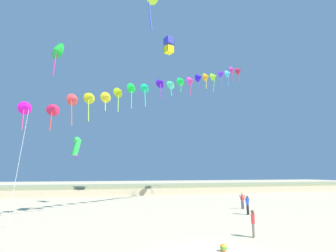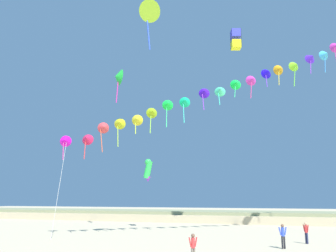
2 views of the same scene
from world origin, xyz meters
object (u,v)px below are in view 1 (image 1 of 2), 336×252
object	(u,v)px
person_near_left	(242,200)
person_mid_center	(248,204)
large_kite_outer_drift	(56,50)
large_kite_mid_trail	(169,45)
beach_ball	(224,247)
person_near_right	(253,221)
large_kite_low_lead	(77,147)

from	to	relation	value
person_near_left	person_mid_center	distance (m)	3.97
large_kite_outer_drift	large_kite_mid_trail	bearing A→B (deg)	5.56
beach_ball	person_near_left	bearing A→B (deg)	55.25
person_near_right	large_kite_outer_drift	world-z (taller)	large_kite_outer_drift
person_mid_center	large_kite_mid_trail	world-z (taller)	large_kite_mid_trail
large_kite_low_lead	person_near_right	bearing A→B (deg)	-60.84
person_mid_center	large_kite_low_lead	xyz separation A→B (m)	(-16.32, 13.22, 6.18)
large_kite_outer_drift	beach_ball	xyz separation A→B (m)	(11.51, -19.71, -18.42)
person_mid_center	large_kite_mid_trail	xyz separation A→B (m)	(-4.43, 11.30, 20.99)
large_kite_low_lead	large_kite_mid_trail	world-z (taller)	large_kite_mid_trail
large_kite_low_lead	large_kite_mid_trail	xyz separation A→B (m)	(11.88, -1.92, 14.81)
person_near_left	large_kite_outer_drift	xyz separation A→B (m)	(-20.84, 6.26, 17.62)
person_near_right	large_kite_outer_drift	distance (m)	28.93
large_kite_outer_drift	beach_ball	bearing A→B (deg)	-59.72
person_near_left	person_mid_center	size ratio (longest dim) A/B	0.98
person_near_left	large_kite_low_lead	world-z (taller)	large_kite_low_lead
person_near_left	person_near_right	bearing A→B (deg)	-118.69
large_kite_mid_trail	beach_ball	size ratio (longest dim) A/B	6.44
person_near_left	person_near_right	size ratio (longest dim) A/B	1.06
person_near_left	large_kite_mid_trail	world-z (taller)	large_kite_mid_trail
person_near_left	large_kite_low_lead	xyz separation A→B (m)	(-17.97, 9.61, 6.21)
person_near_right	person_mid_center	distance (m)	9.05
person_near_right	large_kite_low_lead	world-z (taller)	large_kite_low_lead
person_near_right	beach_ball	distance (m)	3.78
person_near_left	large_kite_low_lead	distance (m)	21.30
large_kite_mid_trail	beach_ball	xyz separation A→B (m)	(-3.25, -21.14, -21.81)
large_kite_low_lead	beach_ball	size ratio (longest dim) A/B	7.84
large_kite_low_lead	beach_ball	world-z (taller)	large_kite_low_lead
large_kite_low_lead	large_kite_outer_drift	bearing A→B (deg)	-130.54
person_near_right	large_kite_low_lead	xyz separation A→B (m)	(-11.73, 21.02, 6.26)
large_kite_low_lead	person_near_left	bearing A→B (deg)	-28.15
person_mid_center	large_kite_mid_trail	bearing A→B (deg)	111.43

